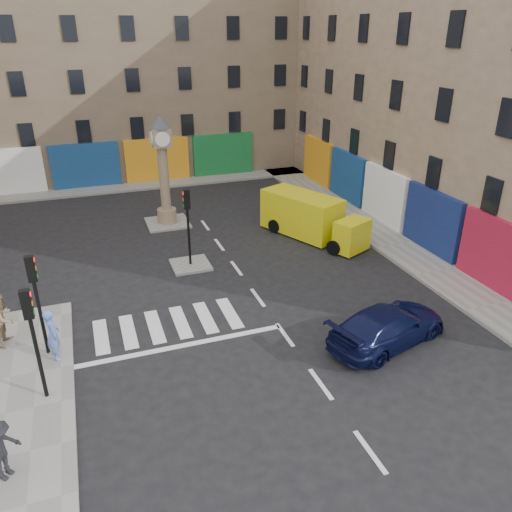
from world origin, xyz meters
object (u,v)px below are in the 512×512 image
pedestrian_tan (3,318)px  pedestrian_dark (0,450)px  traffic_light_left_near (32,328)px  clock_pillar (163,164)px  traffic_light_island (188,215)px  traffic_light_left_far (35,290)px  yellow_van (310,217)px  pedestrian_blue (53,334)px  navy_sedan (388,326)px

pedestrian_tan → pedestrian_dark: bearing=-158.6°
traffic_light_left_near → clock_pillar: size_ratio=0.61×
traffic_light_left_near → traffic_light_island: (6.30, 7.80, -0.03)m
traffic_light_left_far → yellow_van: size_ratio=0.57×
clock_pillar → pedestrian_blue: clock_pillar is taller
yellow_van → pedestrian_dark: (-14.14, -12.14, -0.11)m
traffic_light_island → navy_sedan: 10.34m
pedestrian_blue → pedestrian_dark: bearing=155.0°
yellow_van → pedestrian_blue: yellow_van is taller
navy_sedan → pedestrian_dark: 12.65m
pedestrian_blue → pedestrian_dark: 5.01m
traffic_light_island → yellow_van: traffic_light_island is taller
traffic_light_island → clock_pillar: size_ratio=0.61×
traffic_light_left_near → pedestrian_tan: traffic_light_left_near is taller
traffic_light_island → clock_pillar: (0.00, 6.00, 0.96)m
traffic_light_island → yellow_van: 7.26m
pedestrian_tan → pedestrian_blue: bearing=-116.6°
clock_pillar → navy_sedan: size_ratio=1.24×
traffic_light_island → pedestrian_tan: bearing=-151.0°
traffic_light_left_near → navy_sedan: traffic_light_left_near is taller
traffic_light_island → pedestrian_tan: (-7.66, -4.24, -1.45)m
traffic_light_left_near → traffic_light_island: 10.03m
traffic_light_island → pedestrian_blue: (-6.00, -5.83, -1.50)m
pedestrian_blue → pedestrian_dark: size_ratio=1.08×
navy_sedan → pedestrian_tan: 13.71m
traffic_light_island → pedestrian_blue: size_ratio=1.97×
pedestrian_tan → traffic_light_left_near: bearing=-142.0°
traffic_light_left_far → pedestrian_blue: size_ratio=1.97×
pedestrian_dark → clock_pillar: bearing=16.5°
pedestrian_dark → yellow_van: bearing=-9.6°
traffic_light_left_far → pedestrian_blue: traffic_light_left_far is taller
traffic_light_left_far → navy_sedan: traffic_light_left_far is taller
pedestrian_dark → navy_sedan: bearing=-41.0°
yellow_van → pedestrian_tan: 15.69m
traffic_light_left_near → pedestrian_blue: bearing=81.3°
clock_pillar → pedestrian_tan: (-7.66, -10.24, -2.41)m
pedestrian_blue → clock_pillar: bearing=-38.4°
traffic_light_left_far → yellow_van: bearing=27.2°
pedestrian_tan → traffic_light_left_far: bearing=-113.2°
clock_pillar → pedestrian_tan: bearing=-126.8°
yellow_van → navy_sedan: bearing=-123.6°
pedestrian_blue → traffic_light_left_far: bearing=23.2°
traffic_light_left_near → pedestrian_dark: size_ratio=2.13×
traffic_light_island → pedestrian_blue: bearing=-135.8°
traffic_light_left_near → clock_pillar: 15.19m
navy_sedan → yellow_van: size_ratio=0.76×
clock_pillar → pedestrian_blue: 13.49m
clock_pillar → pedestrian_tan: size_ratio=3.08×
traffic_light_left_far → pedestrian_tan: 2.32m
traffic_light_left_far → traffic_light_island: traffic_light_left_far is taller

